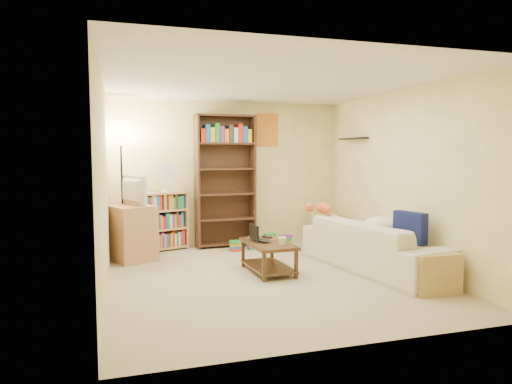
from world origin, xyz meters
TOP-DOWN VIEW (x-y plane):
  - room at (0.00, 0.01)m, footprint 4.50×4.54m
  - sofa at (1.55, -0.08)m, footprint 2.65×1.69m
  - navy_pillow at (1.75, -0.57)m, footprint 0.25×0.47m
  - cream_blanket at (1.71, -0.00)m, footprint 0.63×0.45m
  - tabby_cat at (1.10, 0.76)m, footprint 0.55×0.26m
  - coffee_table at (0.07, 0.18)m, footprint 0.58×0.97m
  - laptop at (0.03, 0.30)m, footprint 0.49×0.45m
  - laptop_screen at (-0.10, 0.29)m, footprint 0.03×0.31m
  - mug at (0.18, -0.06)m, footprint 0.20×0.20m
  - tv_remote at (0.15, 0.50)m, footprint 0.11×0.17m
  - tv_stand at (-1.70, 1.49)m, footprint 0.82×0.93m
  - television at (-1.70, 1.49)m, footprint 0.84×0.67m
  - tall_bookshelf at (-0.10, 2.05)m, footprint 1.03×0.37m
  - short_bookshelf at (-1.14, 2.05)m, footprint 0.81×0.52m
  - desk_fan at (-1.09, 2.00)m, footprint 0.34×0.19m
  - floor_lamp at (-1.80, 1.78)m, footprint 0.31×0.31m
  - side_table at (1.59, 1.70)m, footprint 0.54×0.54m
  - end_cabinet at (1.63, -1.13)m, footprint 0.57×0.48m
  - book_stacks at (0.46, 1.70)m, footprint 1.13×0.31m

SIDE VIEW (x-z plane):
  - book_stacks at x=0.46m, z-range -0.02..0.23m
  - end_cabinet at x=1.63m, z-range 0.00..0.47m
  - coffee_table at x=0.07m, z-range 0.06..0.48m
  - side_table at x=1.59m, z-range 0.00..0.55m
  - sofa at x=1.55m, z-range 0.00..0.69m
  - tv_stand at x=-1.70m, z-range 0.00..0.83m
  - tv_remote at x=0.15m, z-range 0.42..0.44m
  - laptop at x=0.03m, z-range 0.42..0.44m
  - mug at x=0.18m, z-range 0.42..0.52m
  - short_bookshelf at x=-1.14m, z-range 0.00..0.97m
  - laptop_screen at x=-0.10m, z-range 0.44..0.64m
  - cream_blanket at x=1.71m, z-range 0.45..0.72m
  - navy_pillow at x=1.75m, z-range 0.45..0.86m
  - tabby_cat at x=1.10m, z-range 0.69..0.87m
  - television at x=-1.70m, z-range 0.83..1.27m
  - tall_bookshelf at x=-0.10m, z-range 0.06..2.32m
  - desk_fan at x=-1.09m, z-range 0.97..1.43m
  - floor_lamp at x=-1.80m, z-range 0.55..2.41m
  - room at x=0.00m, z-range 0.36..2.88m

